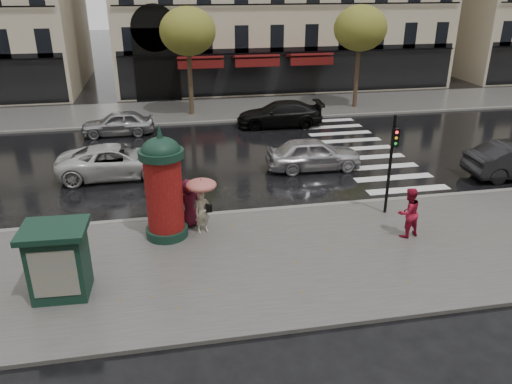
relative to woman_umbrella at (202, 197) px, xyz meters
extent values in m
plane|color=black|center=(2.77, -1.64, -1.42)|extent=(160.00, 160.00, 0.00)
cube|color=#474744|center=(2.77, -2.14, -1.36)|extent=(90.00, 7.00, 0.12)
cube|color=#474744|center=(2.77, 17.36, -1.36)|extent=(90.00, 6.00, 0.12)
cube|color=slate|center=(2.77, 1.36, -1.35)|extent=(90.00, 0.25, 0.14)
cube|color=slate|center=(2.77, 14.36, -1.35)|extent=(90.00, 0.25, 0.14)
cube|color=silver|center=(8.77, 7.96, -1.41)|extent=(3.60, 11.75, 0.01)
cylinder|color=#38281C|center=(0.77, 16.36, 1.18)|extent=(0.28, 0.28, 5.20)
ellipsoid|color=#596921|center=(0.77, 16.36, 3.78)|extent=(3.40, 3.40, 2.89)
cylinder|color=#38281C|center=(11.77, 16.36, 1.18)|extent=(0.28, 0.28, 5.20)
ellipsoid|color=#596921|center=(11.77, 16.36, 3.78)|extent=(3.40, 3.40, 2.89)
imported|color=#B9B399|center=(0.00, 0.00, -0.56)|extent=(0.62, 0.50, 1.48)
cylinder|color=black|center=(0.00, 0.00, -0.07)|extent=(0.02, 0.02, 0.93)
ellipsoid|color=#C22456|center=(0.00, 0.00, 0.42)|extent=(1.02, 1.02, 0.36)
cone|color=black|center=(0.00, 0.00, 0.63)|extent=(0.04, 0.04, 0.08)
cube|color=black|center=(0.21, -0.06, -0.41)|extent=(0.22, 0.10, 0.28)
imported|color=#A5142F|center=(6.68, -1.58, -0.43)|extent=(0.97, 0.84, 1.73)
imported|color=#521022|center=(-0.41, 0.56, -0.44)|extent=(0.99, 0.84, 1.71)
cylinder|color=black|center=(-1.22, -0.04, -1.15)|extent=(1.40, 1.40, 0.30)
cylinder|color=maroon|center=(-1.22, -0.04, 0.25)|extent=(1.20, 1.20, 2.50)
cylinder|color=black|center=(-1.22, -0.04, 1.61)|extent=(1.44, 1.44, 0.25)
ellipsoid|color=black|center=(-1.22, -0.04, 1.71)|extent=(1.24, 1.24, 0.87)
cone|color=black|center=(-1.22, -0.04, 2.36)|extent=(0.20, 0.20, 0.45)
cylinder|color=black|center=(6.77, 0.29, 0.55)|extent=(0.11, 0.11, 3.69)
cube|color=black|center=(6.75, 0.08, 1.65)|extent=(0.25, 0.19, 0.65)
cube|color=black|center=(-4.10, -2.94, -0.36)|extent=(1.48, 1.22, 1.87)
cube|color=black|center=(-4.10, -2.94, 0.67)|extent=(1.75, 1.50, 0.16)
imported|color=silver|center=(5.57, 5.51, -0.68)|extent=(4.35, 1.81, 1.47)
imported|color=silver|center=(-3.22, 6.25, -0.71)|extent=(5.11, 2.41, 1.41)
imported|color=black|center=(5.73, 12.94, -0.68)|extent=(5.19, 2.39, 1.47)
imported|color=#9F9FA4|center=(-3.59, 12.83, -0.74)|extent=(4.01, 1.67, 1.36)
camera|label=1|loc=(-1.07, -15.26, 6.68)|focal=35.00mm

